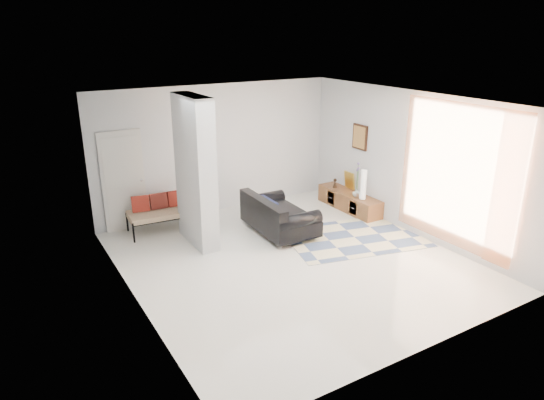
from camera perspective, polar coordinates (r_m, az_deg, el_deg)
floor at (r=8.68m, az=2.35°, el=-7.09°), size 6.00×6.00×0.00m
ceiling at (r=7.84m, az=2.64°, el=11.53°), size 6.00×6.00×0.00m
wall_back at (r=10.69m, az=-6.41°, el=5.95°), size 6.00×0.00×6.00m
wall_front at (r=6.05m, az=18.34°, el=-5.80°), size 6.00×0.00×6.00m
wall_left at (r=7.10m, az=-16.41°, el=-1.81°), size 0.00×6.00×6.00m
wall_right at (r=9.88m, az=15.98°, el=4.18°), size 0.00×6.00×6.00m
partition_column at (r=9.03m, az=-9.01°, el=3.29°), size 0.35×1.20×2.80m
hallway_door at (r=10.10m, az=-17.11°, el=2.14°), size 0.85×0.06×2.04m
curtain at (r=9.09m, az=20.86°, el=2.67°), size 0.00×2.55×2.55m
wall_art at (r=10.84m, az=10.31°, el=7.30°), size 0.04×0.45×0.55m
media_console at (r=11.10m, az=9.07°, el=-0.10°), size 0.45×1.77×0.80m
loveseat at (r=9.67m, az=0.58°, el=-1.91°), size 1.01×1.69×0.76m
daybed at (r=10.02m, az=-12.37°, el=-1.17°), size 1.61×0.77×0.77m
area_rug at (r=9.71m, az=9.66°, el=-4.33°), size 2.94×2.30×0.01m
cylinder_lamp at (r=10.60m, az=10.71°, el=1.80°), size 0.12×0.12×0.64m
bronze_figurine at (r=11.33m, az=7.42°, el=1.99°), size 0.11×0.11×0.21m
vase at (r=10.78m, az=9.92°, el=0.85°), size 0.19×0.19×0.18m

